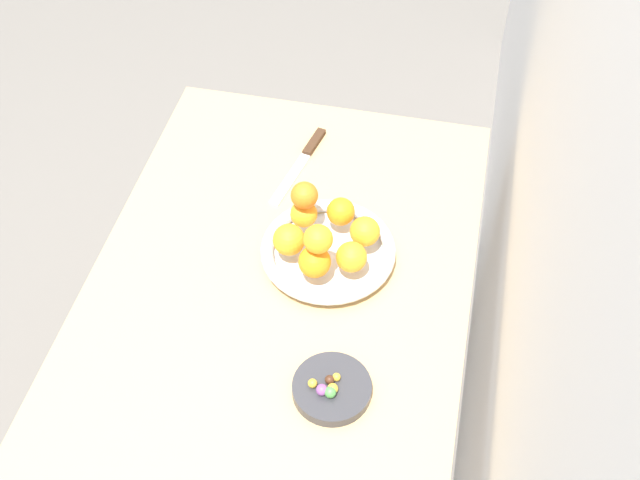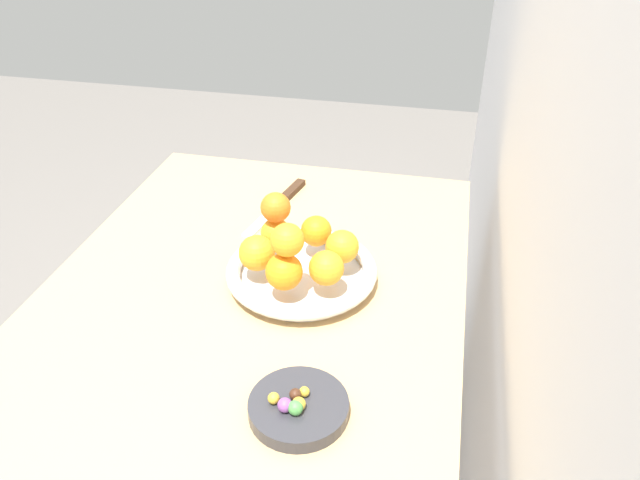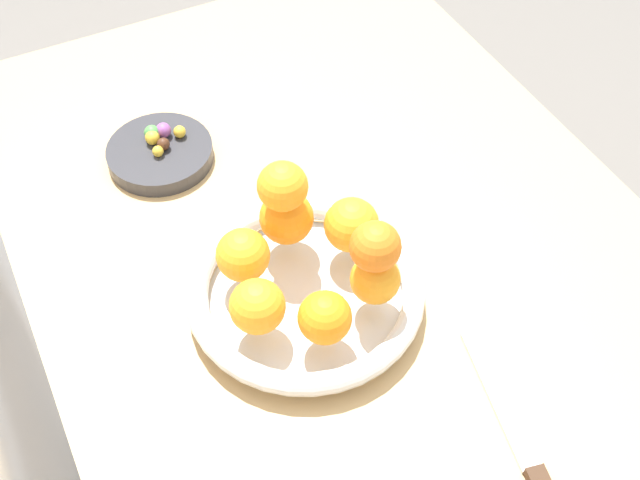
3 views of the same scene
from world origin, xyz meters
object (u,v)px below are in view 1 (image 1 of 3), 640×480
object	(u,v)px
orange_6	(304,195)
orange_7	(318,239)
candy_dish	(332,389)
candy_ball_1	(333,389)
orange_2	(365,231)
candy_ball_5	(330,392)
orange_5	(289,240)
orange_4	(304,214)
orange_0	(314,263)
orange_3	(341,212)
candy_ball_4	(336,377)
candy_ball_3	(329,380)
orange_1	(351,257)
knife	(303,159)
candy_ball_0	(322,390)
candy_ball_2	(313,383)
dining_table	(282,305)
fruit_bowl	(328,252)

from	to	relation	value
orange_6	orange_7	xyz separation A→B (m)	(0.11, 0.05, 0.01)
candy_dish	candy_ball_1	bearing A→B (deg)	16.85
orange_2	candy_ball_5	bearing A→B (deg)	0.35
orange_2	orange_5	distance (m)	0.15
orange_7	candy_ball_1	size ratio (longest dim) A/B	2.89
orange_4	orange_0	bearing A→B (deg)	21.72
orange_3	candy_ball_4	bearing A→B (deg)	10.08
candy_ball_1	candy_ball_3	distance (m)	0.02
orange_0	orange_1	xyz separation A→B (m)	(-0.03, 0.07, -0.00)
candy_ball_4	knife	size ratio (longest dim) A/B	0.06
candy_ball_3	candy_ball_4	bearing A→B (deg)	128.76
orange_3	candy_ball_5	world-z (taller)	orange_3
candy_dish	candy_ball_0	world-z (taller)	candy_ball_0
candy_ball_1	candy_ball_0	bearing A→B (deg)	-69.68
candy_dish	orange_2	world-z (taller)	orange_2
candy_dish	orange_7	xyz separation A→B (m)	(-0.24, -0.08, 0.12)
candy_dish	orange_6	size ratio (longest dim) A/B	2.58
orange_7	candy_ball_4	world-z (taller)	orange_7
orange_0	candy_ball_5	world-z (taller)	orange_0
candy_dish	orange_4	bearing A→B (deg)	-159.61
orange_5	candy_ball_3	xyz separation A→B (m)	(0.27, 0.14, -0.04)
orange_7	candy_ball_0	xyz separation A→B (m)	(0.26, 0.06, -0.10)
candy_ball_0	candy_ball_2	distance (m)	0.02
orange_0	candy_ball_1	bearing A→B (deg)	19.53
candy_ball_3	candy_ball_5	xyz separation A→B (m)	(0.03, 0.01, 0.00)
candy_dish	candy_ball_3	size ratio (longest dim) A/B	8.25
candy_ball_5	orange_6	bearing A→B (deg)	-160.74
orange_2	orange_5	size ratio (longest dim) A/B	0.95
dining_table	candy_ball_5	distance (m)	0.32
orange_3	candy_ball_4	size ratio (longest dim) A/B	3.87
orange_0	orange_4	size ratio (longest dim) A/B	1.14
candy_ball_0	candy_ball_1	xyz separation A→B (m)	(-0.01, 0.02, -0.00)
orange_0	orange_5	xyz separation A→B (m)	(-0.05, -0.06, 0.00)
orange_4	knife	bearing A→B (deg)	-166.49
candy_ball_4	candy_ball_5	bearing A→B (deg)	-6.96
candy_ball_3	knife	world-z (taller)	candy_ball_3
orange_5	orange_6	bearing A→B (deg)	169.06
fruit_bowl	orange_5	distance (m)	0.09
orange_1	candy_ball_1	distance (m)	0.28
orange_4	orange_1	bearing A→B (deg)	50.95
candy_ball_4	dining_table	bearing A→B (deg)	-143.87
dining_table	candy_ball_0	size ratio (longest dim) A/B	52.45
orange_2	candy_ball_3	distance (m)	0.33
candy_ball_3	candy_ball_4	xyz separation A→B (m)	(-0.01, 0.01, -0.00)
orange_6	candy_ball_0	xyz separation A→B (m)	(0.37, 0.11, -0.09)
candy_ball_5	candy_ball_0	bearing A→B (deg)	-96.30
orange_1	candy_ball_1	xyz separation A→B (m)	(0.27, 0.02, -0.04)
candy_ball_4	orange_3	bearing A→B (deg)	-169.92
orange_4	orange_7	size ratio (longest dim) A/B	0.98
candy_ball_4	fruit_bowl	bearing A→B (deg)	-165.42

